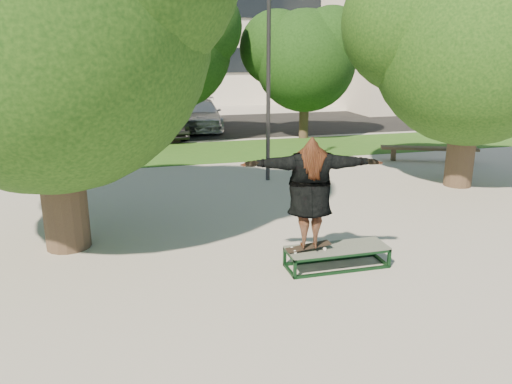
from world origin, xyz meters
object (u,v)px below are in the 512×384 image
object	(u,v)px
tree_right	(469,34)
car_silver_b	(200,115)
lamppost	(268,70)
grind_box	(337,257)
car_silver_a	(94,117)
car_grey	(174,114)
tree_left	(38,6)
bench	(429,149)
car_dark	(165,119)

from	to	relation	value
tree_right	car_silver_b	distance (m)	13.67
lamppost	grind_box	size ratio (longest dim) A/B	3.39
car_silver_a	car_grey	distance (m)	3.76
tree_left	tree_right	size ratio (longest dim) A/B	1.09
lamppost	grind_box	xyz separation A→B (m)	(-0.54, -6.20, -2.96)
car_silver_a	car_grey	size ratio (longest dim) A/B	0.86
bench	car_dark	distance (m)	11.19
tree_left	car_silver_b	bearing A→B (deg)	70.89
tree_left	car_dark	distance (m)	13.32
lamppost	car_silver_a	xyz separation A→B (m)	(-5.32, 10.69, -2.47)
lamppost	car_dark	xyz separation A→B (m)	(-2.22, 8.53, -2.38)
car_silver_b	bench	bearing A→B (deg)	-49.28
tree_right	tree_left	bearing A→B (deg)	-168.97
grind_box	bench	xyz separation A→B (m)	(6.58, 7.20, 0.22)
lamppost	car_dark	world-z (taller)	lamppost
tree_left	car_silver_a	bearing A→B (deg)	90.12
tree_left	lamppost	xyz separation A→B (m)	(5.29, 3.91, -1.27)
tree_right	car_dark	world-z (taller)	tree_right
tree_right	lamppost	size ratio (longest dim) A/B	1.07
tree_left	grind_box	bearing A→B (deg)	-25.79
bench	tree_right	bearing A→B (deg)	-88.67
car_silver_a	car_silver_b	xyz separation A→B (m)	(4.92, -0.48, 0.01)
grind_box	car_silver_b	bearing A→B (deg)	89.53
car_grey	car_dark	bearing A→B (deg)	-103.97
grind_box	car_dark	bearing A→B (deg)	96.52
car_dark	car_grey	bearing A→B (deg)	77.14
car_grey	tree_left	bearing A→B (deg)	-103.95
tree_left	car_grey	bearing A→B (deg)	76.13
car_dark	bench	bearing A→B (deg)	-41.33
bench	car_silver_a	bearing A→B (deg)	161.98
grind_box	tree_right	bearing A→B (deg)	38.18
car_silver_a	car_dark	world-z (taller)	car_dark
grind_box	car_dark	distance (m)	14.84
grind_box	car_grey	distance (m)	17.35
tree_left	car_silver_b	size ratio (longest dim) A/B	1.50
car_dark	car_silver_b	world-z (taller)	car_dark
lamppost	car_dark	distance (m)	9.13
car_silver_a	lamppost	bearing A→B (deg)	-57.00
bench	car_dark	xyz separation A→B (m)	(-8.26, 7.53, 0.36)
car_silver_a	car_dark	distance (m)	3.78
car_silver_b	tree_left	bearing A→B (deg)	-103.39
grind_box	bench	distance (m)	9.76
lamppost	car_silver_b	xyz separation A→B (m)	(-0.40, 10.21, -2.46)
lamppost	car_silver_b	bearing A→B (deg)	92.27
tree_left	lamppost	bearing A→B (deg)	36.42
lamppost	car_grey	size ratio (longest dim) A/B	1.33
grind_box	car_silver_a	size ratio (longest dim) A/B	0.45
tree_left	grind_box	xyz separation A→B (m)	(4.76, -2.30, -4.23)
grind_box	car_grey	world-z (taller)	car_grey
car_silver_b	tree_right	bearing A→B (deg)	-60.58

